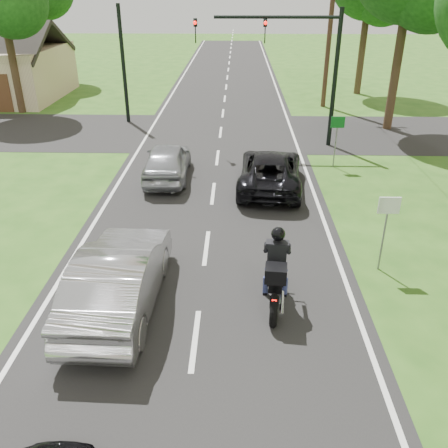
{
  "coord_description": "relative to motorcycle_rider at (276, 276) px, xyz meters",
  "views": [
    {
      "loc": [
        0.85,
        -7.95,
        6.87
      ],
      "look_at": [
        0.54,
        3.0,
        1.3
      ],
      "focal_mm": 38.0,
      "sensor_mm": 36.0,
      "label": 1
    }
  ],
  "objects": [
    {
      "name": "cross_road",
      "position": [
        -1.8,
        14.65,
        -0.8
      ],
      "size": [
        60.0,
        7.0,
        0.01
      ],
      "primitive_type": "cube",
      "color": "black",
      "rests_on": "ground"
    },
    {
      "name": "ground",
      "position": [
        -1.8,
        -1.35,
        -0.8
      ],
      "size": [
        140.0,
        140.0,
        0.0
      ],
      "primitive_type": "plane",
      "color": "#295417",
      "rests_on": "ground"
    },
    {
      "name": "sign_green",
      "position": [
        3.1,
        9.63,
        0.79
      ],
      "size": [
        0.55,
        0.07,
        2.12
      ],
      "color": "slate",
      "rests_on": "ground"
    },
    {
      "name": "sign_white",
      "position": [
        2.9,
        1.63,
        0.79
      ],
      "size": [
        0.55,
        0.07,
        2.12
      ],
      "color": "slate",
      "rests_on": "ground"
    },
    {
      "name": "dark_suv",
      "position": [
        0.31,
        7.34,
        -0.12
      ],
      "size": [
        2.63,
        4.99,
        1.34
      ],
      "primitive_type": "imported",
      "rotation": [
        0.0,
        0.0,
        3.06
      ],
      "color": "black",
      "rests_on": "road"
    },
    {
      "name": "silver_sedan",
      "position": [
        -3.63,
        -0.16,
        0.0
      ],
      "size": [
        1.8,
        4.86,
        1.59
      ],
      "primitive_type": "imported",
      "rotation": [
        0.0,
        0.0,
        3.12
      ],
      "color": "#AFAFB4",
      "rests_on": "road"
    },
    {
      "name": "traffic_signal",
      "position": [
        1.54,
        12.65,
        3.33
      ],
      "size": [
        6.38,
        0.44,
        6.0
      ],
      "color": "black",
      "rests_on": "ground"
    },
    {
      "name": "road",
      "position": [
        -1.8,
        8.65,
        -0.8
      ],
      "size": [
        8.0,
        100.0,
        0.01
      ],
      "primitive_type": "cube",
      "color": "black",
      "rests_on": "ground"
    },
    {
      "name": "signal_pole_far",
      "position": [
        -7.0,
        16.65,
        2.2
      ],
      "size": [
        0.2,
        0.2,
        6.0
      ],
      "primitive_type": "cylinder",
      "color": "black",
      "rests_on": "ground"
    },
    {
      "name": "motorcycle_rider",
      "position": [
        0.0,
        0.0,
        0.0
      ],
      "size": [
        0.72,
        2.38,
        2.05
      ],
      "rotation": [
        0.0,
        0.0,
        -0.1
      ],
      "color": "black",
      "rests_on": "ground"
    },
    {
      "name": "silver_suv",
      "position": [
        -3.65,
        8.16,
        -0.09
      ],
      "size": [
        1.74,
        4.15,
        1.4
      ],
      "primitive_type": "imported",
      "rotation": [
        0.0,
        0.0,
        3.16
      ],
      "color": "#9C9FA4",
      "rests_on": "road"
    },
    {
      "name": "utility_pole_far",
      "position": [
        4.4,
        20.65,
        4.28
      ],
      "size": [
        1.6,
        0.28,
        10.0
      ],
      "color": "#4B2F22",
      "rests_on": "ground"
    }
  ]
}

